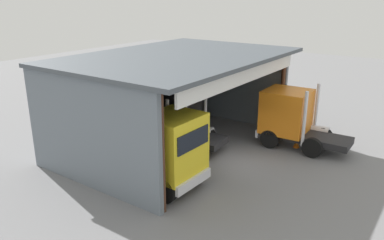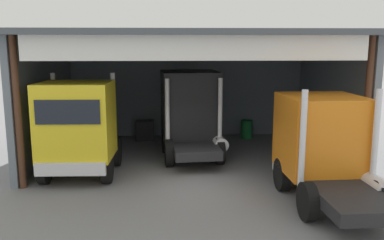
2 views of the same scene
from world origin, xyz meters
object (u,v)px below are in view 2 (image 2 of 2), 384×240
at_px(truck_orange_center_right_bay, 324,145).
at_px(truck_black_left_bay, 191,112).
at_px(truck_yellow_center_bay, 78,128).
at_px(traffic_cone, 323,195).
at_px(tool_cart, 145,130).
at_px(oil_drum, 247,129).

bearing_deg(truck_orange_center_right_bay, truck_black_left_bay, 125.31).
height_order(truck_yellow_center_bay, traffic_cone, truck_yellow_center_bay).
height_order(truck_black_left_bay, traffic_cone, truck_black_left_bay).
relative_size(truck_orange_center_right_bay, tool_cart, 5.05).
distance_m(truck_black_left_bay, traffic_cone, 6.98).
xyz_separation_m(truck_yellow_center_bay, tool_cart, (1.99, 5.84, -1.33)).
relative_size(truck_yellow_center_bay, truck_black_left_bay, 0.97).
bearing_deg(truck_black_left_bay, traffic_cone, -60.85).
bearing_deg(tool_cart, traffic_cone, -56.12).
height_order(truck_yellow_center_bay, truck_black_left_bay, truck_yellow_center_bay).
bearing_deg(truck_yellow_center_bay, oil_drum, -139.18).
distance_m(truck_black_left_bay, tool_cart, 4.11).
xyz_separation_m(truck_yellow_center_bay, traffic_cone, (7.91, -2.98, -1.55)).
bearing_deg(truck_black_left_bay, tool_cart, 120.04).
relative_size(truck_orange_center_right_bay, traffic_cone, 9.02).
height_order(truck_yellow_center_bay, tool_cart, truck_yellow_center_bay).
xyz_separation_m(oil_drum, traffic_cone, (0.70, -8.94, -0.19)).
xyz_separation_m(tool_cart, traffic_cone, (5.92, -8.82, -0.22)).
bearing_deg(truck_yellow_center_bay, truck_black_left_bay, -146.06).
bearing_deg(truck_orange_center_right_bay, traffic_cone, -108.78).
distance_m(truck_orange_center_right_bay, oil_drum, 8.59).
distance_m(truck_black_left_bay, truck_orange_center_right_bay, 6.48).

